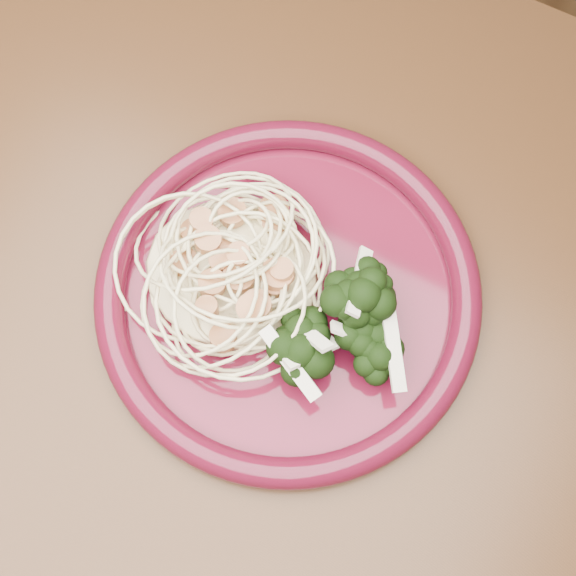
# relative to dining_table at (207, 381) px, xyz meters

# --- Properties ---
(dining_table) EXTENTS (1.20, 0.80, 0.75)m
(dining_table) POSITION_rel_dining_table_xyz_m (0.00, 0.00, 0.00)
(dining_table) COLOR #472814
(dining_table) RESTS_ON ground
(dinner_plate) EXTENTS (0.32, 0.32, 0.02)m
(dinner_plate) POSITION_rel_dining_table_xyz_m (0.04, 0.07, 0.11)
(dinner_plate) COLOR #550D20
(dinner_plate) RESTS_ON dining_table
(spaghetti_pile) EXTENTS (0.15, 0.13, 0.03)m
(spaghetti_pile) POSITION_rel_dining_table_xyz_m (-0.00, 0.06, 0.12)
(spaghetti_pile) COLOR #F7EAB2
(spaghetti_pile) RESTS_ON dinner_plate
(scallop_cluster) EXTENTS (0.13, 0.13, 0.04)m
(scallop_cluster) POSITION_rel_dining_table_xyz_m (-0.00, 0.06, 0.15)
(scallop_cluster) COLOR #C8824F
(scallop_cluster) RESTS_ON spaghetti_pile
(broccoli_pile) EXTENTS (0.10, 0.14, 0.05)m
(broccoli_pile) POSITION_rel_dining_table_xyz_m (0.09, 0.08, 0.13)
(broccoli_pile) COLOR black
(broccoli_pile) RESTS_ON dinner_plate
(onion_garnish) EXTENTS (0.07, 0.09, 0.05)m
(onion_garnish) POSITION_rel_dining_table_xyz_m (0.09, 0.08, 0.16)
(onion_garnish) COLOR white
(onion_garnish) RESTS_ON broccoli_pile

